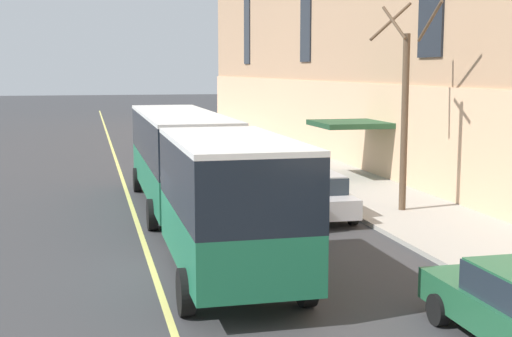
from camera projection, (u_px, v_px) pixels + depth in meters
ground_plane at (177, 267)px, 18.39m from camera, size 260.00×260.00×0.00m
sidewalk at (437, 223)px, 23.30m from camera, size 4.49×160.00×0.15m
city_bus at (193, 166)px, 22.46m from camera, size 2.98×18.79×3.52m
parked_car_navy_1 at (224, 145)px, 40.56m from camera, size 2.10×4.41×1.56m
parked_car_silver_2 at (316, 196)px, 24.34m from camera, size 2.03×4.42×1.56m
parked_car_white_3 at (204, 134)px, 47.60m from camera, size 1.96×4.26×1.56m
street_tree_mid_block at (405, 107)px, 24.69m from camera, size 2.02×2.01×7.28m
fire_hydrant at (260, 152)px, 39.59m from camera, size 0.42×0.24×0.72m
lane_centerline at (143, 241)px, 21.13m from camera, size 0.16×140.00×0.01m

